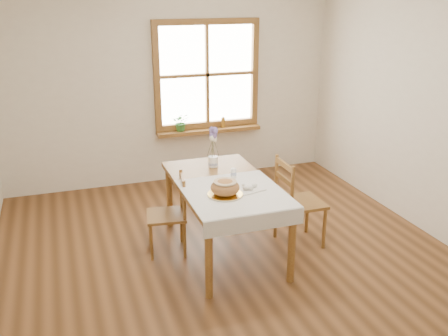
# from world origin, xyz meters

# --- Properties ---
(ground) EXTENTS (5.00, 5.00, 0.00)m
(ground) POSITION_xyz_m (0.00, 0.00, 0.00)
(ground) COLOR brown
(ground) RESTS_ON ground
(room_walls) EXTENTS (4.60, 5.10, 2.65)m
(room_walls) POSITION_xyz_m (0.00, 0.00, 1.71)
(room_walls) COLOR white
(room_walls) RESTS_ON ground
(window) EXTENTS (1.46, 0.08, 1.46)m
(window) POSITION_xyz_m (0.50, 2.47, 1.45)
(window) COLOR olive
(window) RESTS_ON ground
(window_sill) EXTENTS (1.46, 0.20, 0.05)m
(window_sill) POSITION_xyz_m (0.50, 2.40, 0.69)
(window_sill) COLOR olive
(window_sill) RESTS_ON ground
(dining_table) EXTENTS (0.90, 1.60, 0.75)m
(dining_table) POSITION_xyz_m (0.00, 0.30, 0.66)
(dining_table) COLOR olive
(dining_table) RESTS_ON ground
(table_linen) EXTENTS (0.91, 0.99, 0.01)m
(table_linen) POSITION_xyz_m (0.00, -0.00, 0.76)
(table_linen) COLOR white
(table_linen) RESTS_ON dining_table
(chair_left) EXTENTS (0.46, 0.44, 0.82)m
(chair_left) POSITION_xyz_m (-0.55, 0.48, 0.41)
(chair_left) COLOR olive
(chair_left) RESTS_ON ground
(chair_right) EXTENTS (0.46, 0.44, 0.94)m
(chair_right) POSITION_xyz_m (0.81, 0.21, 0.47)
(chair_right) COLOR olive
(chair_right) RESTS_ON ground
(bread_plate) EXTENTS (0.41, 0.41, 0.02)m
(bread_plate) POSITION_xyz_m (-0.11, -0.04, 0.77)
(bread_plate) COLOR white
(bread_plate) RESTS_ON table_linen
(bread_loaf) EXTENTS (0.27, 0.27, 0.15)m
(bread_loaf) POSITION_xyz_m (-0.11, -0.04, 0.85)
(bread_loaf) COLOR #AA6D3C
(bread_loaf) RESTS_ON bread_plate
(egg_napkin) EXTENTS (0.31, 0.28, 0.01)m
(egg_napkin) POSITION_xyz_m (0.15, 0.03, 0.77)
(egg_napkin) COLOR white
(egg_napkin) RESTS_ON table_linen
(eggs) EXTENTS (0.24, 0.23, 0.04)m
(eggs) POSITION_xyz_m (0.15, 0.03, 0.79)
(eggs) COLOR silver
(eggs) RESTS_ON egg_napkin
(salt_shaker) EXTENTS (0.06, 0.06, 0.11)m
(salt_shaker) POSITION_xyz_m (0.12, 0.37, 0.81)
(salt_shaker) COLOR white
(salt_shaker) RESTS_ON table_linen
(pepper_shaker) EXTENTS (0.05, 0.05, 0.08)m
(pepper_shaker) POSITION_xyz_m (0.12, 0.38, 0.80)
(pepper_shaker) COLOR white
(pepper_shaker) RESTS_ON table_linen
(flower_vase) EXTENTS (0.11, 0.11, 0.11)m
(flower_vase) POSITION_xyz_m (0.03, 0.76, 0.81)
(flower_vase) COLOR white
(flower_vase) RESTS_ON dining_table
(lavender_bouquet) EXTENTS (0.18, 0.18, 0.33)m
(lavender_bouquet) POSITION_xyz_m (0.03, 0.76, 1.03)
(lavender_bouquet) COLOR #695495
(lavender_bouquet) RESTS_ON flower_vase
(potted_plant) EXTENTS (0.26, 0.28, 0.19)m
(potted_plant) POSITION_xyz_m (0.10, 2.40, 0.81)
(potted_plant) COLOR #326E2C
(potted_plant) RESTS_ON window_sill
(amber_bottle) EXTENTS (0.07, 0.07, 0.15)m
(amber_bottle) POSITION_xyz_m (0.71, 2.40, 0.79)
(amber_bottle) COLOR #97661B
(amber_bottle) RESTS_ON window_sill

